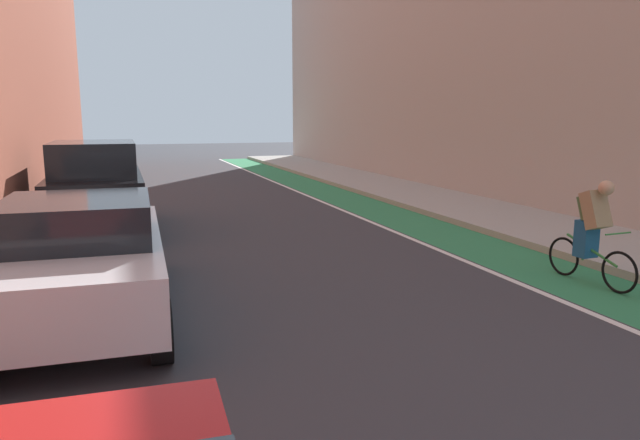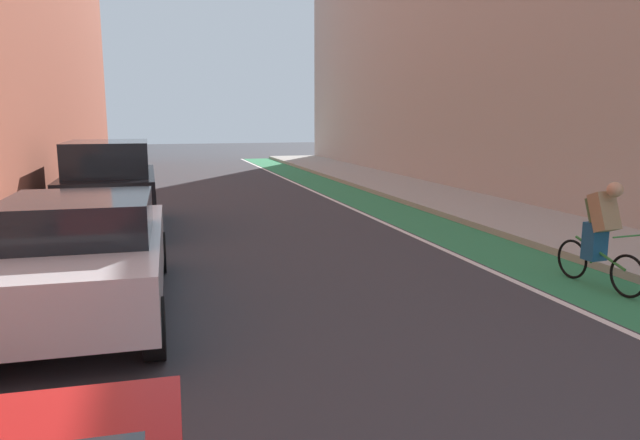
# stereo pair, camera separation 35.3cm
# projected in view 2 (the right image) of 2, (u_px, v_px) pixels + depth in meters

# --- Properties ---
(ground_plane) EXTENTS (86.48, 86.48, 0.00)m
(ground_plane) POSITION_uv_depth(u_px,v_px,m) (264.00, 223.00, 13.87)
(ground_plane) COLOR #38383D
(bike_lane_paint) EXTENTS (1.60, 39.31, 0.00)m
(bike_lane_paint) POSITION_uv_depth(u_px,v_px,m) (376.00, 205.00, 16.77)
(bike_lane_paint) COLOR #2D8451
(bike_lane_paint) RESTS_ON ground
(lane_divider_stripe) EXTENTS (0.12, 39.31, 0.00)m
(lane_divider_stripe) POSITION_uv_depth(u_px,v_px,m) (346.00, 206.00, 16.52)
(lane_divider_stripe) COLOR white
(lane_divider_stripe) RESTS_ON ground
(sidewalk_right) EXTENTS (2.89, 39.31, 0.14)m
(sidewalk_right) POSITION_uv_depth(u_px,v_px,m) (446.00, 199.00, 17.38)
(sidewalk_right) COLOR #A8A59E
(sidewalk_right) RESTS_ON ground
(building_facade_right) EXTENTS (2.40, 35.31, 11.58)m
(building_facade_right) POSITION_uv_depth(u_px,v_px,m) (496.00, 14.00, 19.00)
(building_facade_right) COLOR #B2ADA3
(building_facade_right) RESTS_ON ground
(parked_sedan_white) EXTENTS (2.09, 4.71, 1.53)m
(parked_sedan_white) POSITION_uv_depth(u_px,v_px,m) (84.00, 253.00, 7.37)
(parked_sedan_white) COLOR silver
(parked_sedan_white) RESTS_ON ground
(parked_suv_black) EXTENTS (1.92, 4.25, 1.98)m
(parked_suv_black) POSITION_uv_depth(u_px,v_px,m) (110.00, 185.00, 12.71)
(parked_suv_black) COLOR black
(parked_suv_black) RESTS_ON ground
(cyclist_mid) EXTENTS (0.48, 1.66, 1.59)m
(cyclist_mid) POSITION_uv_depth(u_px,v_px,m) (600.00, 231.00, 8.51)
(cyclist_mid) COLOR black
(cyclist_mid) RESTS_ON ground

